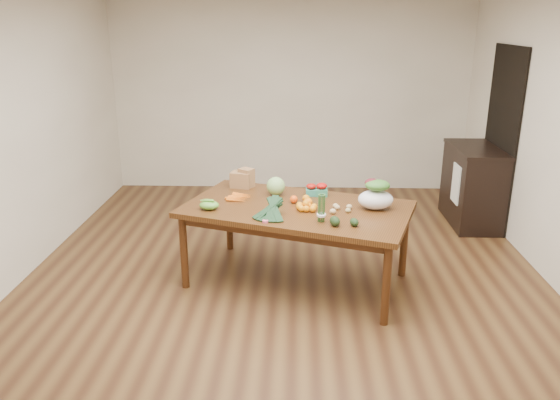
{
  "coord_description": "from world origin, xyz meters",
  "views": [
    {
      "loc": [
        0.12,
        -4.74,
        2.38
      ],
      "look_at": [
        -0.04,
        0.0,
        0.8
      ],
      "focal_mm": 35.0,
      "sensor_mm": 36.0,
      "label": 1
    }
  ],
  "objects_px": {
    "mandarin_cluster": "(306,205)",
    "salad_bag": "(376,196)",
    "dining_table": "(297,245)",
    "asparagus_bundle": "(322,208)",
    "cabinet": "(472,186)",
    "kale_bunch": "(270,210)",
    "cabbage": "(276,186)",
    "paper_bag": "(241,178)"
  },
  "relations": [
    {
      "from": "mandarin_cluster",
      "to": "cabinet",
      "type": "bearing_deg",
      "value": 40.63
    },
    {
      "from": "cabinet",
      "to": "kale_bunch",
      "type": "xyz_separation_m",
      "value": [
        -2.34,
        -1.97,
        0.36
      ]
    },
    {
      "from": "paper_bag",
      "to": "mandarin_cluster",
      "type": "distance_m",
      "value": 0.93
    },
    {
      "from": "dining_table",
      "to": "cabinet",
      "type": "xyz_separation_m",
      "value": [
        2.11,
        1.65,
        0.1
      ]
    },
    {
      "from": "cabbage",
      "to": "mandarin_cluster",
      "type": "relative_size",
      "value": 0.99
    },
    {
      "from": "asparagus_bundle",
      "to": "salad_bag",
      "type": "xyz_separation_m",
      "value": [
        0.5,
        0.35,
        -0.0
      ]
    },
    {
      "from": "cabinet",
      "to": "salad_bag",
      "type": "height_order",
      "value": "salad_bag"
    },
    {
      "from": "dining_table",
      "to": "cabinet",
      "type": "relative_size",
      "value": 1.97
    },
    {
      "from": "cabinet",
      "to": "paper_bag",
      "type": "relative_size",
      "value": 3.75
    },
    {
      "from": "dining_table",
      "to": "kale_bunch",
      "type": "relative_size",
      "value": 5.02
    },
    {
      "from": "asparagus_bundle",
      "to": "dining_table",
      "type": "bearing_deg",
      "value": 136.56
    },
    {
      "from": "paper_bag",
      "to": "kale_bunch",
      "type": "height_order",
      "value": "paper_bag"
    },
    {
      "from": "cabbage",
      "to": "asparagus_bundle",
      "type": "height_order",
      "value": "asparagus_bundle"
    },
    {
      "from": "cabbage",
      "to": "salad_bag",
      "type": "height_order",
      "value": "salad_bag"
    },
    {
      "from": "salad_bag",
      "to": "kale_bunch",
      "type": "bearing_deg",
      "value": -163.1
    },
    {
      "from": "cabinet",
      "to": "salad_bag",
      "type": "xyz_separation_m",
      "value": [
        -1.4,
        -1.68,
        0.4
      ]
    },
    {
      "from": "kale_bunch",
      "to": "salad_bag",
      "type": "bearing_deg",
      "value": 35.58
    },
    {
      "from": "dining_table",
      "to": "cabinet",
      "type": "bearing_deg",
      "value": 56.69
    },
    {
      "from": "cabbage",
      "to": "asparagus_bundle",
      "type": "bearing_deg",
      "value": -60.52
    },
    {
      "from": "cabinet",
      "to": "mandarin_cluster",
      "type": "relative_size",
      "value": 5.67
    },
    {
      "from": "mandarin_cluster",
      "to": "salad_bag",
      "type": "relative_size",
      "value": 0.57
    },
    {
      "from": "paper_bag",
      "to": "asparagus_bundle",
      "type": "xyz_separation_m",
      "value": [
        0.77,
        -0.97,
        0.03
      ]
    },
    {
      "from": "dining_table",
      "to": "asparagus_bundle",
      "type": "height_order",
      "value": "asparagus_bundle"
    },
    {
      "from": "mandarin_cluster",
      "to": "dining_table",
      "type": "bearing_deg",
      "value": 130.49
    },
    {
      "from": "cabbage",
      "to": "kale_bunch",
      "type": "distance_m",
      "value": 0.66
    },
    {
      "from": "salad_bag",
      "to": "cabbage",
      "type": "bearing_deg",
      "value": 157.47
    },
    {
      "from": "dining_table",
      "to": "cabinet",
      "type": "height_order",
      "value": "cabinet"
    },
    {
      "from": "kale_bunch",
      "to": "asparagus_bundle",
      "type": "distance_m",
      "value": 0.45
    },
    {
      "from": "asparagus_bundle",
      "to": "mandarin_cluster",
      "type": "bearing_deg",
      "value": 131.82
    },
    {
      "from": "kale_bunch",
      "to": "paper_bag",
      "type": "bearing_deg",
      "value": 128.83
    },
    {
      "from": "cabinet",
      "to": "salad_bag",
      "type": "bearing_deg",
      "value": -129.79
    },
    {
      "from": "asparagus_bundle",
      "to": "paper_bag",
      "type": "bearing_deg",
      "value": 147.05
    },
    {
      "from": "dining_table",
      "to": "mandarin_cluster",
      "type": "height_order",
      "value": "mandarin_cluster"
    },
    {
      "from": "mandarin_cluster",
      "to": "asparagus_bundle",
      "type": "distance_m",
      "value": 0.33
    },
    {
      "from": "paper_bag",
      "to": "cabbage",
      "type": "relative_size",
      "value": 1.52
    },
    {
      "from": "cabbage",
      "to": "dining_table",
      "type": "bearing_deg",
      "value": -58.75
    },
    {
      "from": "cabbage",
      "to": "asparagus_bundle",
      "type": "distance_m",
      "value": 0.84
    },
    {
      "from": "dining_table",
      "to": "salad_bag",
      "type": "relative_size",
      "value": 6.37
    },
    {
      "from": "cabinet",
      "to": "cabbage",
      "type": "height_order",
      "value": "cabinet"
    },
    {
      "from": "dining_table",
      "to": "kale_bunch",
      "type": "distance_m",
      "value": 0.6
    },
    {
      "from": "cabbage",
      "to": "mandarin_cluster",
      "type": "height_order",
      "value": "cabbage"
    },
    {
      "from": "kale_bunch",
      "to": "mandarin_cluster",
      "type": "bearing_deg",
      "value": 55.02
    }
  ]
}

